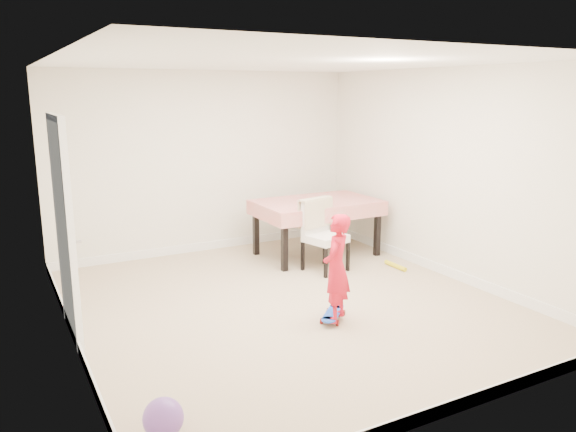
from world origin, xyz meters
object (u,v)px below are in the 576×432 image
dining_table (316,228)px  child (336,271)px  balloon (163,418)px  skateboard (333,316)px  dining_chair (326,236)px

dining_table → child: size_ratio=1.54×
dining_table → balloon: dining_table is taller
skateboard → balloon: balloon is taller
dining_table → balloon: (-3.18, -3.24, -0.26)m
dining_table → dining_chair: bearing=-112.0°
skateboard → balloon: size_ratio=1.89×
dining_chair → child: (-0.82, -1.50, 0.08)m
skateboard → child: bearing=-150.1°
dining_chair → child: size_ratio=0.86×
skateboard → dining_chair: bearing=16.7°
child → balloon: 2.38m
skateboard → child: 0.52m
dining_table → skateboard: size_ratio=3.21×
child → balloon: child is taller
dining_table → child: 2.44m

